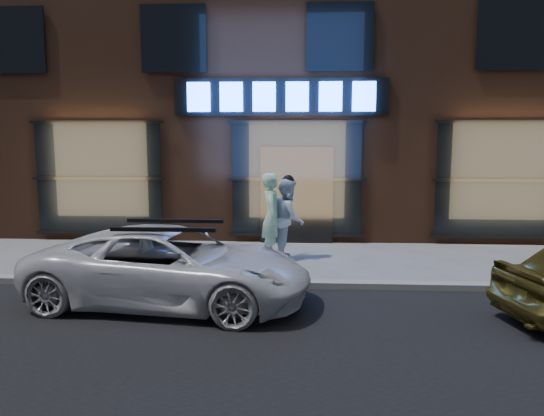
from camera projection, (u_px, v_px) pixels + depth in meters
The scene contains 6 objects.
ground at pixel (294, 287), 9.44m from camera, with size 90.00×90.00×0.00m, color slate.
curb at pixel (294, 284), 9.43m from camera, with size 60.00×0.25×0.12m, color gray.
storefront_building at pixel (299, 56), 16.62m from camera, with size 30.20×8.28×10.30m.
man_bowtie at pixel (272, 217), 11.42m from camera, with size 0.69×0.45×1.88m, color #A2D5B7.
man_cap at pixel (288, 218), 11.56m from camera, with size 0.85×0.66×1.76m, color white.
white_suv at pixel (171, 266), 8.42m from camera, with size 2.05×4.46×1.24m, color silver.
Camera 1 is at (0.12, -9.16, 2.71)m, focal length 35.00 mm.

